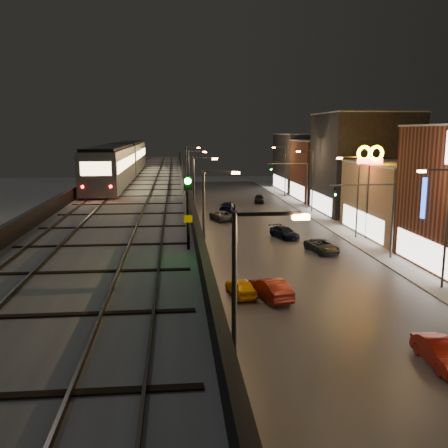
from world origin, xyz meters
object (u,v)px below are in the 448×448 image
car_taxi (241,288)px  car_near_white (270,289)px  car_onc_silver (441,354)px  car_onc_white (284,233)px  subway_train (122,160)px  car_onc_red (259,199)px  rail_signal (188,198)px  car_mid_dark (227,207)px  car_onc_dark (322,247)px  car_mid_silver (221,216)px

car_taxi → car_near_white: 2.13m
car_onc_silver → car_onc_white: bearing=92.9°
car_onc_silver → subway_train: bearing=119.3°
car_onc_red → car_onc_silver: bearing=-81.6°
rail_signal → car_mid_dark: size_ratio=0.62×
rail_signal → car_near_white: rail_signal is taller
car_taxi → car_onc_red: size_ratio=0.94×
rail_signal → car_taxi: size_ratio=0.83×
subway_train → car_mid_dark: size_ratio=7.41×
car_mid_dark → car_onc_white: size_ratio=1.16×
subway_train → rail_signal: 36.56m
car_onc_dark → car_onc_red: (-0.31, 34.53, 0.06)m
rail_signal → car_mid_silver: 44.87m
car_onc_white → car_onc_red: size_ratio=1.09×
car_onc_silver → car_onc_dark: car_onc_silver is taller
car_near_white → car_onc_white: bearing=-120.0°
car_mid_silver → car_onc_silver: car_onc_silver is taller
car_taxi → car_mid_dark: car_mid_dark is taller
subway_train → car_near_white: (12.34, -23.74, -7.70)m
car_onc_white → car_near_white: bearing=-124.6°
rail_signal → car_mid_dark: bearing=82.2°
car_mid_dark → rail_signal: bearing=93.1°
car_onc_silver → car_onc_red: 58.23m
car_mid_silver → subway_train: bearing=18.8°
subway_train → car_near_white: bearing=-62.5°
car_mid_dark → car_onc_white: bearing=114.0°
rail_signal → car_onc_red: size_ratio=0.78×
rail_signal → car_onc_red: bearing=77.6°
car_mid_dark → car_onc_silver: bearing=107.4°
car_mid_silver → car_taxi: bearing=72.7°
car_near_white → car_mid_silver: car_near_white is taller
rail_signal → car_mid_silver: bearing=83.0°
car_taxi → car_mid_dark: (2.96, 37.54, 0.09)m
car_onc_silver → car_mid_silver: bearing=100.2°
car_taxi → car_near_white: bearing=147.1°
car_onc_white → car_taxi: bearing=-130.6°
car_mid_dark → car_onc_dark: 26.30m
car_onc_dark → car_onc_red: bearing=78.9°
car_onc_dark → car_onc_white: size_ratio=1.03×
car_near_white → rail_signal: bearing=49.3°
car_taxi → car_onc_white: size_ratio=0.86×
subway_train → car_near_white: size_ratio=8.34×
car_taxi → car_mid_silver: car_mid_silver is taller
car_taxi → car_onc_red: car_onc_red is taller
car_mid_silver → car_onc_red: 17.68m
rail_signal → car_near_white: size_ratio=0.70×
car_mid_silver → car_near_white: bearing=76.3°
subway_train → car_mid_silver: bearing=33.4°
rail_signal → car_onc_dark: size_ratio=0.70×
car_onc_red → car_onc_dark: bearing=-80.4°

